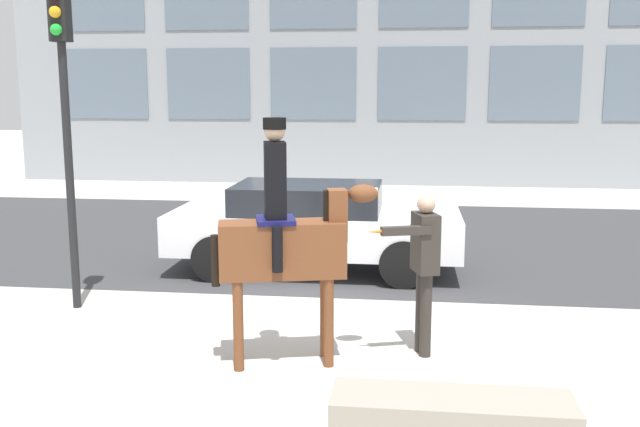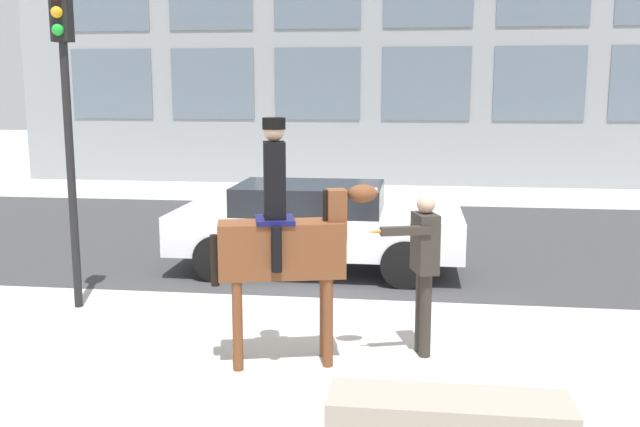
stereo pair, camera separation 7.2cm
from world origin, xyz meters
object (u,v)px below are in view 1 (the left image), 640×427
street_car_near_lane (314,224)px  mounted_horse_lead (285,241)px  pedestrian_bystander (424,261)px  traffic_light (64,97)px

street_car_near_lane → mounted_horse_lead: bearing=-86.7°
pedestrian_bystander → street_car_near_lane: pedestrian_bystander is taller
pedestrian_bystander → traffic_light: traffic_light is taller
mounted_horse_lead → traffic_light: bearing=139.1°
mounted_horse_lead → pedestrian_bystander: size_ratio=1.47×
pedestrian_bystander → traffic_light: size_ratio=0.42×
street_car_near_lane → traffic_light: bearing=-141.2°
mounted_horse_lead → street_car_near_lane: bearing=79.3°
mounted_horse_lead → street_car_near_lane: size_ratio=0.57×
traffic_light → mounted_horse_lead: bearing=-26.9°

